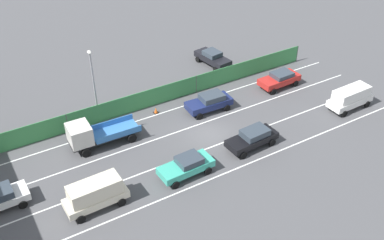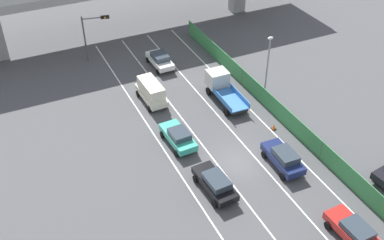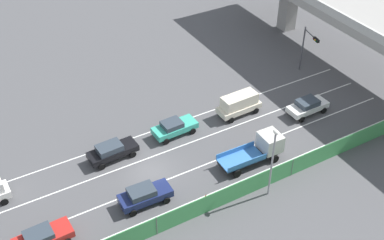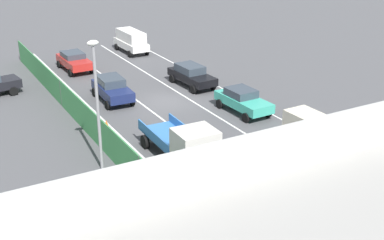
{
  "view_description": "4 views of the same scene",
  "coord_description": "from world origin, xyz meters",
  "views": [
    {
      "loc": [
        -27.14,
        17.98,
        24.26
      ],
      "look_at": [
        1.6,
        0.93,
        0.84
      ],
      "focal_mm": 42.4,
      "sensor_mm": 36.0,
      "label": 1
    },
    {
      "loc": [
        -16.36,
        -25.13,
        26.9
      ],
      "look_at": [
        -2.32,
        4.36,
        2.42
      ],
      "focal_mm": 43.26,
      "sensor_mm": 36.0,
      "label": 2
    },
    {
      "loc": [
        30.8,
        -13.3,
        31.42
      ],
      "look_at": [
        -2.47,
        5.87,
        2.0
      ],
      "focal_mm": 47.33,
      "sensor_mm": 36.0,
      "label": 3
    },
    {
      "loc": [
        15.09,
        30.77,
        12.57
      ],
      "look_at": [
        1.61,
        6.8,
        1.29
      ],
      "focal_mm": 47.5,
      "sensor_mm": 36.0,
      "label": 4
    }
  ],
  "objects": [
    {
      "name": "car_van_white",
      "position": [
        -3.29,
        -13.84,
        1.21
      ],
      "size": [
        2.05,
        4.67,
        2.13
      ],
      "color": "silver",
      "rests_on": "ground"
    },
    {
      "name": "traffic_cone",
      "position": [
        5.43,
        2.67,
        0.27
      ],
      "size": [
        0.47,
        0.47,
        0.58
      ],
      "color": "orange",
      "rests_on": "ground"
    },
    {
      "name": "lane_line_right_edge",
      "position": [
        5.11,
        4.09,
        0.0
      ],
      "size": [
        0.14,
        44.18,
        0.01
      ],
      "primitive_type": "cube",
      "color": "silver",
      "rests_on": "ground"
    },
    {
      "name": "car_van_cream",
      "position": [
        -3.28,
        11.91,
        1.28
      ],
      "size": [
        2.12,
        4.64,
        2.27
      ],
      "color": "beige",
      "rests_on": "ground"
    },
    {
      "name": "car_sedan_red",
      "position": [
        3.32,
        -10.65,
        0.89
      ],
      "size": [
        2.17,
        4.5,
        1.56
      ],
      "color": "red",
      "rests_on": "ground"
    },
    {
      "name": "car_taxi_teal",
      "position": [
        -3.61,
        4.51,
        0.89
      ],
      "size": [
        2.14,
        4.5,
        1.6
      ],
      "color": "teal",
      "rests_on": "ground"
    },
    {
      "name": "lane_line_left_edge",
      "position": [
        -5.11,
        4.09,
        0.0
      ],
      "size": [
        0.14,
        44.18,
        0.01
      ],
      "primitive_type": "cube",
      "color": "silver",
      "rests_on": "ground"
    },
    {
      "name": "car_sedan_navy",
      "position": [
        3.22,
        -1.98,
        0.94
      ],
      "size": [
        2.16,
        4.51,
        1.71
      ],
      "color": "navy",
      "rests_on": "ground"
    },
    {
      "name": "parked_sedan_dark",
      "position": [
        10.87,
        -7.25,
        0.89
      ],
      "size": [
        4.74,
        2.48,
        1.62
      ],
      "color": "black",
      "rests_on": "ground"
    },
    {
      "name": "lane_line_mid_left",
      "position": [
        -1.7,
        4.09,
        0.0
      ],
      "size": [
        0.14,
        44.18,
        0.01
      ],
      "primitive_type": "cube",
      "color": "silver",
      "rests_on": "ground"
    },
    {
      "name": "flatbed_truck_blue",
      "position": [
        3.55,
        9.66,
        1.29
      ],
      "size": [
        2.44,
        6.09,
        2.51
      ],
      "color": "black",
      "rests_on": "ground"
    },
    {
      "name": "street_lamp",
      "position": [
        7.54,
        7.65,
        4.21
      ],
      "size": [
        0.6,
        0.36,
        6.91
      ],
      "color": "gray",
      "rests_on": "ground"
    },
    {
      "name": "car_sedan_black",
      "position": [
        -3.36,
        -2.13,
        0.91
      ],
      "size": [
        2.17,
        4.7,
        1.64
      ],
      "color": "black",
      "rests_on": "ground"
    },
    {
      "name": "lane_line_mid_right",
      "position": [
        1.7,
        4.09,
        0.0
      ],
      "size": [
        0.14,
        44.18,
        0.01
      ],
      "primitive_type": "cube",
      "color": "silver",
      "rests_on": "ground"
    },
    {
      "name": "ground_plane",
      "position": [
        0.0,
        0.0,
        0.0
      ],
      "size": [
        300.0,
        300.0,
        0.0
      ],
      "primitive_type": "plane",
      "color": "#4C4C4F"
    },
    {
      "name": "green_fence",
      "position": [
        6.72,
        4.09,
        0.95
      ],
      "size": [
        0.1,
        40.28,
        1.9
      ],
      "color": "#3D8E4C",
      "rests_on": "ground"
    }
  ]
}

